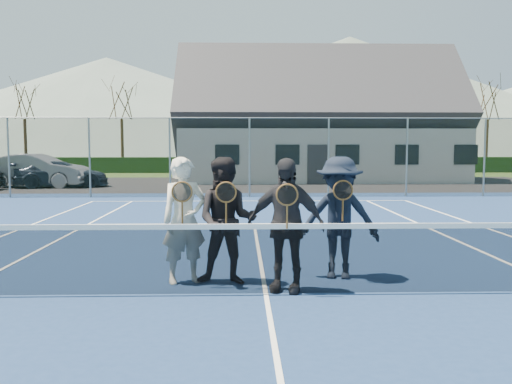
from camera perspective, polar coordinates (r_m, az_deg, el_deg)
ground at (r=27.06m, az=-0.91°, el=0.78°), size 220.00×220.00×0.00m
court_surface at (r=7.27m, az=1.05°, el=-10.83°), size 30.00×30.00×0.02m
tarmac_carpark at (r=27.30m, az=-9.33°, el=0.76°), size 40.00×12.00×0.01m
hedge_row at (r=39.01m, az=-1.13°, el=2.88°), size 40.00×1.20×1.10m
hill_west at (r=105.16m, az=-15.35°, el=8.64°), size 110.00×110.00×18.00m
hill_centre at (r=104.38m, az=9.78°, el=9.88°), size 120.00×120.00×22.00m
car_b at (r=27.32m, az=-22.01°, el=2.10°), size 4.87×2.05×1.56m
car_c at (r=26.94m, az=-19.78°, el=1.78°), size 4.52×2.61×1.23m
court_markings at (r=7.26m, az=1.05°, el=-10.72°), size 11.03×23.83×0.01m
tennis_net at (r=7.14m, az=1.06°, el=-6.74°), size 11.68×0.08×1.10m
perimeter_fence at (r=20.49m, az=-0.69°, el=3.69°), size 30.07×0.07×3.02m
clubhouse at (r=31.35m, az=6.41°, el=8.62°), size 15.60×8.20×7.70m
tree_a at (r=43.11m, az=-23.26°, el=9.65°), size 3.20×3.20×7.77m
tree_b at (r=41.09m, az=-14.01°, el=10.16°), size 3.20×3.20×7.77m
tree_c at (r=40.23m, az=1.75°, el=10.42°), size 3.20×3.20×7.77m
tree_d at (r=42.01m, az=15.71°, el=10.00°), size 3.20×3.20×7.77m
tree_e at (r=44.15m, az=23.27°, el=9.54°), size 3.20×3.20×7.77m
player_a at (r=7.78m, az=-7.55°, el=-2.95°), size 0.78×0.66×1.80m
player_b at (r=7.66m, az=-3.10°, el=-3.05°), size 0.94×0.77×1.80m
player_c at (r=7.28m, az=3.10°, el=-3.46°), size 1.14×0.74×1.80m
player_d at (r=8.07m, az=8.75°, el=-2.69°), size 1.28×0.90×1.80m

